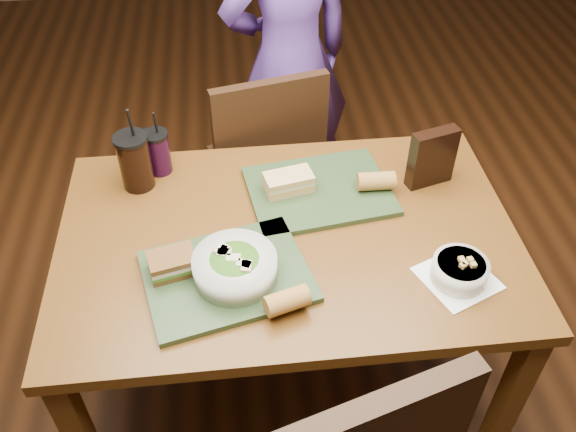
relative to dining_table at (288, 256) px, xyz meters
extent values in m
plane|color=#381C0B|center=(0.00, 0.00, -0.66)|extent=(6.00, 6.00, 0.00)
cube|color=#5B3512|center=(0.60, -0.38, -0.30)|extent=(0.06, 0.06, 0.71)
cube|color=#5B3512|center=(-0.60, 0.38, -0.30)|extent=(0.06, 0.06, 0.71)
cube|color=#5B3512|center=(0.60, 0.38, -0.30)|extent=(0.06, 0.06, 0.71)
cube|color=#5B3512|center=(0.00, 0.00, 0.07)|extent=(1.30, 0.85, 0.04)
cube|color=black|center=(0.00, 0.70, -0.22)|extent=(0.49, 0.49, 0.04)
cube|color=black|center=(0.00, 0.51, 0.04)|extent=(0.41, 0.13, 0.49)
cube|color=black|center=(-0.18, 0.52, -0.45)|extent=(0.04, 0.04, 0.42)
cube|color=black|center=(0.17, 0.52, -0.45)|extent=(0.04, 0.04, 0.42)
cube|color=black|center=(-0.18, 0.87, -0.45)|extent=(0.04, 0.04, 0.42)
cube|color=black|center=(0.17, 0.87, -0.45)|extent=(0.04, 0.04, 0.42)
imported|color=#5B3593|center=(0.11, 0.96, 0.11)|extent=(0.65, 0.53, 1.53)
cube|color=#283C20|center=(-0.18, -0.15, 0.10)|extent=(0.48, 0.41, 0.02)
cube|color=#283C20|center=(0.11, 0.17, 0.10)|extent=(0.46, 0.38, 0.02)
cylinder|color=silver|center=(-0.15, -0.16, 0.14)|extent=(0.22, 0.22, 0.06)
ellipsoid|color=#427219|center=(-0.15, -0.16, 0.15)|extent=(0.18, 0.18, 0.05)
cube|color=beige|center=(-0.18, -0.13, 0.18)|extent=(0.04, 0.04, 0.01)
cube|color=beige|center=(-0.18, -0.14, 0.18)|extent=(0.04, 0.03, 0.01)
cube|color=beige|center=(-0.13, -0.18, 0.18)|extent=(0.04, 0.04, 0.01)
cube|color=beige|center=(-0.19, -0.12, 0.18)|extent=(0.04, 0.04, 0.01)
cube|color=beige|center=(-0.13, -0.19, 0.18)|extent=(0.03, 0.04, 0.01)
cube|color=beige|center=(-0.16, -0.16, 0.18)|extent=(0.04, 0.03, 0.01)
cube|color=white|center=(0.43, -0.22, 0.09)|extent=(0.23, 0.23, 0.00)
cylinder|color=silver|center=(0.43, -0.22, 0.12)|extent=(0.15, 0.15, 0.06)
cylinder|color=black|center=(0.43, -0.22, 0.15)|extent=(0.13, 0.13, 0.01)
cube|color=#B28947|center=(0.42, -0.23, 0.16)|extent=(0.02, 0.02, 0.01)
cube|color=#B28947|center=(0.43, -0.22, 0.16)|extent=(0.02, 0.02, 0.01)
cube|color=#B28947|center=(0.45, -0.23, 0.16)|extent=(0.02, 0.02, 0.01)
cube|color=#B28947|center=(0.45, -0.21, 0.16)|extent=(0.02, 0.02, 0.01)
cube|color=#B28947|center=(0.43, -0.21, 0.16)|extent=(0.02, 0.02, 0.01)
cube|color=#593819|center=(-0.32, -0.12, 0.12)|extent=(0.14, 0.11, 0.02)
cube|color=#3F721E|center=(-0.32, -0.12, 0.13)|extent=(0.14, 0.11, 0.01)
cube|color=beige|center=(-0.32, -0.12, 0.14)|extent=(0.14, 0.11, 0.01)
cube|color=#593819|center=(-0.32, -0.12, 0.16)|extent=(0.14, 0.11, 0.02)
cube|color=tan|center=(0.02, 0.17, 0.12)|extent=(0.16, 0.11, 0.02)
cube|color=orange|center=(0.02, 0.17, 0.13)|extent=(0.16, 0.11, 0.01)
cube|color=beige|center=(0.02, 0.17, 0.14)|extent=(0.16, 0.11, 0.01)
cube|color=tan|center=(0.02, 0.17, 0.16)|extent=(0.16, 0.11, 0.02)
cylinder|color=#AD7533|center=(-0.03, -0.28, 0.14)|extent=(0.12, 0.09, 0.06)
cylinder|color=#AD7533|center=(0.28, 0.15, 0.14)|extent=(0.11, 0.06, 0.06)
cylinder|color=black|center=(-0.43, 0.27, 0.18)|extent=(0.10, 0.10, 0.17)
cylinder|color=black|center=(-0.43, 0.27, 0.27)|extent=(0.10, 0.10, 0.01)
cylinder|color=black|center=(-0.42, 0.27, 0.31)|extent=(0.01, 0.03, 0.11)
cylinder|color=black|center=(-0.37, 0.33, 0.16)|extent=(0.08, 0.08, 0.13)
cylinder|color=black|center=(-0.37, 0.33, 0.23)|extent=(0.08, 0.08, 0.01)
cylinder|color=black|center=(-0.36, 0.33, 0.27)|extent=(0.01, 0.02, 0.09)
cube|color=black|center=(0.46, 0.18, 0.18)|extent=(0.15, 0.08, 0.19)
camera|label=1|loc=(-0.13, -1.22, 1.31)|focal=38.00mm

